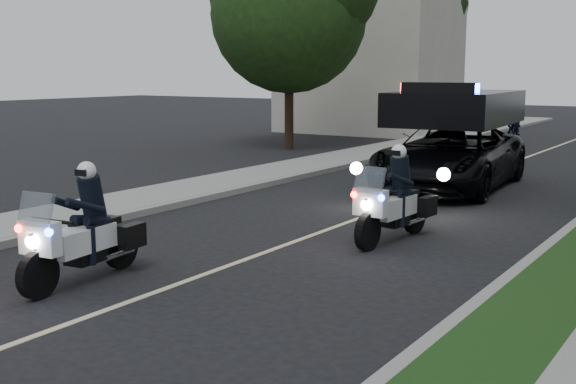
% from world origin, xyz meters
% --- Properties ---
extents(ground, '(120.00, 120.00, 0.00)m').
position_xyz_m(ground, '(0.00, 0.00, 0.00)').
color(ground, black).
rests_on(ground, ground).
extents(curb_left, '(0.20, 60.00, 0.15)m').
position_xyz_m(curb_left, '(-4.10, 10.00, 0.07)').
color(curb_left, gray).
rests_on(curb_left, ground).
extents(sidewalk_left, '(2.00, 60.00, 0.16)m').
position_xyz_m(sidewalk_left, '(-5.20, 10.00, 0.08)').
color(sidewalk_left, gray).
rests_on(sidewalk_left, ground).
extents(building_far, '(8.00, 6.00, 7.00)m').
position_xyz_m(building_far, '(-10.00, 26.00, 3.50)').
color(building_far, '#A8A396').
rests_on(building_far, ground).
extents(lane_marking, '(0.12, 50.00, 0.01)m').
position_xyz_m(lane_marking, '(0.00, 10.00, 0.00)').
color(lane_marking, '#BFB78C').
rests_on(lane_marking, ground).
extents(police_moto_left, '(0.98, 2.19, 1.80)m').
position_xyz_m(police_moto_left, '(-1.25, -0.42, 0.00)').
color(police_moto_left, white).
rests_on(police_moto_left, ground).
extents(police_moto_right, '(0.89, 2.16, 1.80)m').
position_xyz_m(police_moto_right, '(1.48, 4.50, 0.00)').
color(police_moto_right, silver).
rests_on(police_moto_right, ground).
extents(police_suv, '(3.34, 6.43, 3.03)m').
position_xyz_m(police_suv, '(0.16, 10.85, 0.00)').
color(police_suv, black).
rests_on(police_suv, ground).
extents(bicycle, '(0.78, 1.93, 0.99)m').
position_xyz_m(bicycle, '(-1.96, 24.15, 0.00)').
color(bicycle, black).
rests_on(bicycle, ground).
extents(cyclist, '(0.59, 0.42, 1.58)m').
position_xyz_m(cyclist, '(-1.96, 24.15, 0.00)').
color(cyclist, black).
rests_on(cyclist, ground).
extents(tree_left_near, '(7.32, 7.32, 10.27)m').
position_xyz_m(tree_left_near, '(-8.82, 16.73, 0.00)').
color(tree_left_near, '#1D3B13').
rests_on(tree_left_near, ground).
extents(tree_left_far, '(7.53, 7.53, 10.47)m').
position_xyz_m(tree_left_far, '(-9.53, 28.25, 0.00)').
color(tree_left_far, black).
rests_on(tree_left_far, ground).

